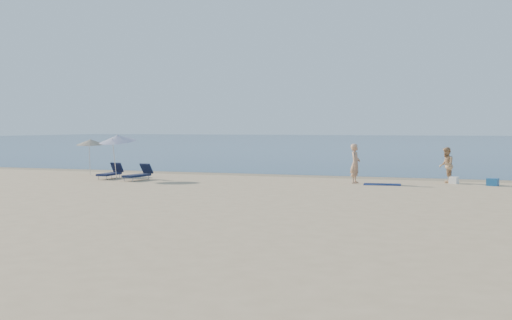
% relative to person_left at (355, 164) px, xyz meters
% --- Properties ---
extents(ground, '(160.00, 160.00, 0.00)m').
position_rel_person_left_xyz_m(ground, '(-1.66, -15.97, -0.92)').
color(ground, tan).
rests_on(ground, ground).
extents(sea, '(240.00, 160.00, 0.01)m').
position_rel_person_left_xyz_m(sea, '(-1.66, 84.03, -0.92)').
color(sea, '#0B2645').
rests_on(sea, ground).
extents(wet_sand_strip, '(240.00, 1.60, 0.00)m').
position_rel_person_left_xyz_m(wet_sand_strip, '(-1.66, 3.43, -0.92)').
color(wet_sand_strip, '#847254').
rests_on(wet_sand_strip, ground).
extents(person_left, '(0.48, 0.70, 1.84)m').
position_rel_person_left_xyz_m(person_left, '(0.00, 0.00, 0.00)').
color(person_left, tan).
rests_on(person_left, ground).
extents(person_right, '(0.64, 0.82, 1.68)m').
position_rel_person_left_xyz_m(person_right, '(3.99, 1.61, -0.08)').
color(person_right, tan).
rests_on(person_right, ground).
extents(beach_towel, '(1.77, 1.14, 0.03)m').
position_rel_person_left_xyz_m(beach_towel, '(1.30, -0.33, -0.91)').
color(beach_towel, '#0D1A45').
rests_on(beach_towel, ground).
extents(white_bag, '(0.47, 0.44, 0.32)m').
position_rel_person_left_xyz_m(white_bag, '(4.35, 1.34, -0.76)').
color(white_bag, white).
rests_on(white_bag, ground).
extents(blue_cooler, '(0.56, 0.48, 0.34)m').
position_rel_person_left_xyz_m(blue_cooler, '(6.03, 0.74, -0.75)').
color(blue_cooler, '#1B5896').
rests_on(blue_cooler, ground).
extents(umbrella_near, '(2.07, 2.09, 2.39)m').
position_rel_person_left_xyz_m(umbrella_near, '(-11.57, -1.82, 1.13)').
color(umbrella_near, silver).
rests_on(umbrella_near, ground).
extents(umbrella_far, '(1.90, 1.91, 2.05)m').
position_rel_person_left_xyz_m(umbrella_far, '(-14.41, 0.06, 0.88)').
color(umbrella_far, silver).
rests_on(umbrella_far, ground).
extents(lounger_left, '(0.65, 1.81, 0.79)m').
position_rel_person_left_xyz_m(lounger_left, '(-12.24, -1.44, -0.63)').
color(lounger_left, '#161D3E').
rests_on(lounger_left, ground).
extents(lounger_right, '(0.82, 1.88, 0.80)m').
position_rel_person_left_xyz_m(lounger_right, '(-10.40, -1.85, -0.63)').
color(lounger_right, '#151D39').
rests_on(lounger_right, ground).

